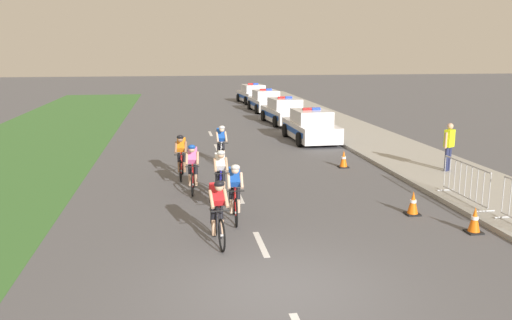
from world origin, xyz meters
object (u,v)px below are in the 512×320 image
at_px(traffic_cone_near, 413,203).
at_px(crowd_barrier_middle, 465,182).
at_px(police_car_third, 266,102).
at_px(spectator_closest, 449,144).
at_px(cyclist_second, 235,191).
at_px(cyclist_fourth, 193,167).
at_px(cyclist_lead, 218,210).
at_px(police_car_furthest, 253,95).
at_px(cyclist_sixth, 221,144).
at_px(traffic_cone_mid, 344,159).
at_px(police_car_second, 284,112).
at_px(traffic_cone_far, 475,220).
at_px(cyclist_fifth, 181,155).
at_px(cyclist_third, 221,174).
at_px(police_car_nearest, 311,127).

bearing_deg(traffic_cone_near, crowd_barrier_middle, 19.45).
relative_size(police_car_third, crowd_barrier_middle, 1.92).
bearing_deg(spectator_closest, traffic_cone_near, -127.75).
bearing_deg(traffic_cone_near, spectator_closest, 52.25).
bearing_deg(traffic_cone_near, cyclist_second, 177.19).
bearing_deg(cyclist_second, cyclist_fourth, 107.92).
relative_size(cyclist_lead, police_car_furthest, 0.38).
relative_size(cyclist_sixth, traffic_cone_mid, 2.69).
height_order(cyclist_sixth, police_car_second, police_car_second).
distance_m(cyclist_second, traffic_cone_far, 5.79).
relative_size(cyclist_fifth, traffic_cone_mid, 2.69).
distance_m(cyclist_fifth, traffic_cone_far, 9.42).
bearing_deg(traffic_cone_near, traffic_cone_mid, 90.10).
bearing_deg(police_car_furthest, traffic_cone_far, -89.00).
bearing_deg(cyclist_second, police_car_furthest, 80.60).
xyz_separation_m(cyclist_second, traffic_cone_mid, (4.67, 5.51, -0.48)).
height_order(cyclist_sixth, traffic_cone_near, cyclist_sixth).
bearing_deg(spectator_closest, cyclist_sixth, 160.04).
relative_size(cyclist_fourth, traffic_cone_near, 2.69).
distance_m(cyclist_third, police_car_third, 22.48).
height_order(cyclist_second, traffic_cone_mid, cyclist_second).
bearing_deg(police_car_nearest, cyclist_fifth, -133.30).
xyz_separation_m(crowd_barrier_middle, traffic_cone_near, (-1.83, -0.64, -0.34)).
height_order(traffic_cone_mid, spectator_closest, spectator_closest).
relative_size(cyclist_fifth, crowd_barrier_middle, 0.74).
height_order(cyclist_fifth, traffic_cone_far, cyclist_fifth).
distance_m(police_car_nearest, traffic_cone_far, 13.14).
bearing_deg(traffic_cone_mid, cyclist_third, -143.37).
bearing_deg(cyclist_sixth, cyclist_lead, -95.74).
bearing_deg(cyclist_third, cyclist_sixth, 84.59).
relative_size(cyclist_sixth, crowd_barrier_middle, 0.74).
bearing_deg(cyclist_sixth, police_car_nearest, 44.77).
distance_m(cyclist_sixth, police_car_third, 17.71).
xyz_separation_m(cyclist_third, traffic_cone_mid, (4.86, 3.61, -0.48)).
bearing_deg(crowd_barrier_middle, cyclist_sixth, 134.73).
bearing_deg(cyclist_lead, crowd_barrier_middle, 15.54).
distance_m(police_car_second, traffic_cone_far, 19.20).
height_order(police_car_nearest, spectator_closest, spectator_closest).
bearing_deg(cyclist_lead, police_car_nearest, 66.89).
bearing_deg(police_car_nearest, cyclist_sixth, -135.23).
distance_m(traffic_cone_mid, traffic_cone_far, 7.33).
bearing_deg(cyclist_second, cyclist_fifth, 104.66).
relative_size(police_car_furthest, crowd_barrier_middle, 1.96).
xyz_separation_m(cyclist_third, police_car_furthest, (5.13, 27.93, -0.11)).
height_order(cyclist_third, spectator_closest, spectator_closest).
height_order(cyclist_second, police_car_nearest, police_car_nearest).
bearing_deg(cyclist_fourth, spectator_closest, 6.57).
distance_m(cyclist_lead, police_car_second, 19.75).
bearing_deg(police_car_nearest, police_car_second, 89.99).
distance_m(traffic_cone_far, spectator_closest, 6.25).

